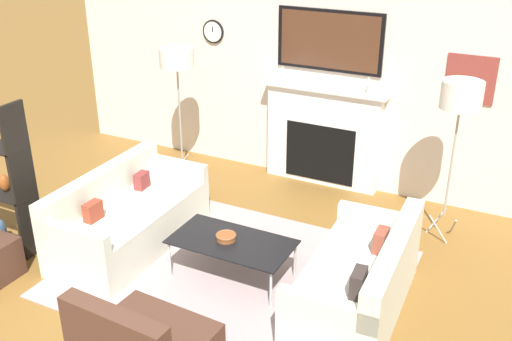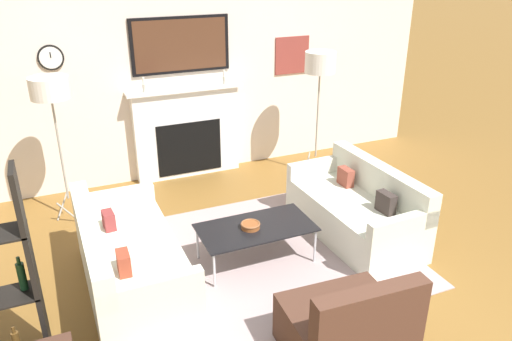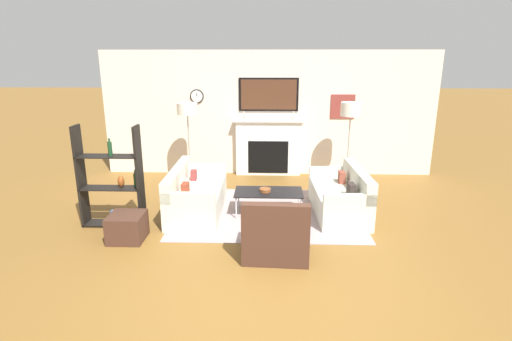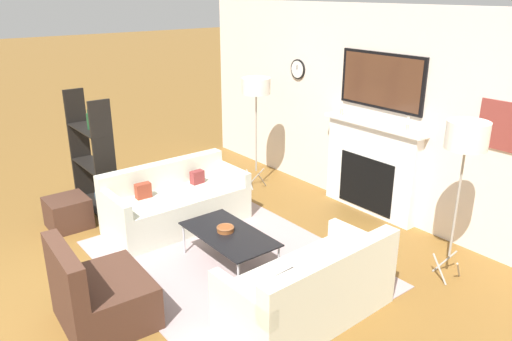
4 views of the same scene
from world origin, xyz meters
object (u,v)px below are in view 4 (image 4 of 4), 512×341
(couch_left, at_px, (176,204))
(armchair, at_px, (100,296))
(decorative_bowl, at_px, (225,229))
(couch_right, at_px, (310,291))
(floor_lamp_left, at_px, (256,88))
(coffee_table, at_px, (229,235))
(floor_lamp_right, at_px, (467,138))
(shelf_unit, at_px, (93,158))
(ottoman, at_px, (68,213))

(couch_left, height_order, armchair, armchair)
(armchair, height_order, decorative_bowl, armchair)
(couch_right, height_order, floor_lamp_left, floor_lamp_left)
(armchair, relative_size, coffee_table, 0.78)
(armchair, distance_m, floor_lamp_right, 3.71)
(armchair, distance_m, shelf_unit, 2.72)
(decorative_bowl, height_order, floor_lamp_right, floor_lamp_right)
(armchair, bearing_deg, decorative_bowl, 96.19)
(floor_lamp_right, bearing_deg, floor_lamp_left, 180.00)
(couch_right, height_order, armchair, armchair)
(armchair, bearing_deg, coffee_table, 93.94)
(floor_lamp_left, bearing_deg, decorative_bowl, -46.36)
(coffee_table, distance_m, floor_lamp_left, 2.61)
(coffee_table, distance_m, floor_lamp_right, 2.59)
(floor_lamp_right, xyz_separation_m, ottoman, (-3.65, -2.73, -1.34))
(decorative_bowl, relative_size, floor_lamp_left, 0.11)
(decorative_bowl, height_order, ottoman, decorative_bowl)
(floor_lamp_right, bearing_deg, armchair, -115.62)
(shelf_unit, bearing_deg, couch_right, 9.15)
(couch_left, height_order, ottoman, couch_left)
(couch_left, relative_size, decorative_bowl, 9.16)
(couch_left, distance_m, floor_lamp_left, 2.08)
(coffee_table, distance_m, ottoman, 2.31)
(armchair, relative_size, floor_lamp_left, 0.53)
(couch_left, bearing_deg, decorative_bowl, -2.23)
(coffee_table, bearing_deg, ottoman, -152.34)
(couch_left, xyz_separation_m, decorative_bowl, (1.19, -0.05, 0.14))
(decorative_bowl, bearing_deg, ottoman, -151.74)
(armchair, relative_size, floor_lamp_right, 0.52)
(decorative_bowl, bearing_deg, coffee_table, 3.93)
(ottoman, bearing_deg, decorative_bowl, 28.26)
(floor_lamp_right, relative_size, ottoman, 3.46)
(couch_left, bearing_deg, ottoman, -125.58)
(decorative_bowl, xyz_separation_m, floor_lamp_left, (-1.59, 1.66, 1.11))
(couch_right, bearing_deg, coffee_table, -177.92)
(couch_left, relative_size, coffee_table, 1.56)
(couch_right, distance_m, floor_lamp_right, 2.08)
(decorative_bowl, bearing_deg, armchair, -83.81)
(floor_lamp_right, distance_m, shelf_unit, 4.66)
(floor_lamp_left, relative_size, ottoman, 3.42)
(ottoman, bearing_deg, shelf_unit, 125.44)
(ottoman, bearing_deg, floor_lamp_right, 36.76)
(coffee_table, relative_size, floor_lamp_right, 0.67)
(couch_right, bearing_deg, shelf_unit, -170.85)
(floor_lamp_left, xyz_separation_m, floor_lamp_right, (3.26, -0.00, 0.00))
(floor_lamp_right, bearing_deg, decorative_bowl, -135.13)
(coffee_table, distance_m, decorative_bowl, 0.08)
(couch_left, bearing_deg, couch_right, 0.05)
(couch_right, distance_m, floor_lamp_left, 3.51)
(couch_right, xyz_separation_m, ottoman, (-3.25, -1.11, -0.09))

